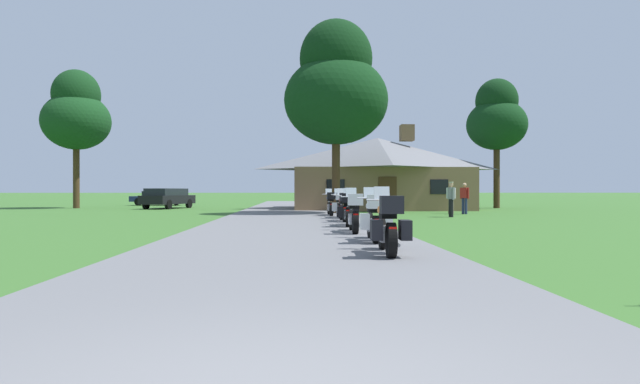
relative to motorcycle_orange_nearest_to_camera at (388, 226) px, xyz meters
name	(u,v)px	position (x,y,z in m)	size (l,w,h in m)	color
ground_plane	(293,220)	(-1.89, 12.78, -0.61)	(500.00, 500.00, 0.00)	#386628
asphalt_driveway	(293,223)	(-1.89, 10.78, -0.58)	(6.40, 80.00, 0.06)	slate
motorcycle_orange_nearest_to_camera	(388,226)	(0.00, 0.00, 0.00)	(0.76, 2.08, 1.30)	black
motorcycle_white_second_in_row	(374,218)	(0.12, 2.66, 0.00)	(0.74, 2.08, 1.30)	black
motorcycle_green_third_in_row	(354,213)	(-0.08, 5.44, 0.01)	(0.66, 2.08, 1.30)	black
motorcycle_green_fourth_in_row	(348,210)	(0.01, 8.25, 0.00)	(0.82, 2.08, 1.30)	black
motorcycle_red_fifth_in_row	(343,207)	(0.10, 11.06, 0.01)	(0.66, 2.08, 1.30)	black
motorcycle_white_sixth_in_row	(340,205)	(0.15, 13.66, 0.00)	(0.72, 2.08, 1.30)	black
motorcycle_blue_farthest_in_row	(330,204)	(-0.11, 16.10, 0.01)	(0.66, 2.08, 1.30)	black
stone_lodge	(377,172)	(3.75, 26.66, 1.89)	(11.96, 8.84, 5.75)	brown
bystander_white_shirt_near_lodge	(451,196)	(6.66, 19.04, 0.34)	(0.54, 0.29, 1.69)	#75664C
bystander_red_shirt_beside_signpost	(465,197)	(7.22, 18.47, 0.32)	(0.40, 0.45, 1.67)	navy
bystander_gray_shirt_by_tree	(451,197)	(5.60, 15.33, 0.34)	(0.27, 0.54, 1.69)	black
tree_right_of_lodge	(497,118)	(12.54, 28.05, 5.83)	(4.25, 4.25, 9.26)	#422D19
tree_by_lodge_front	(336,88)	(0.36, 18.94, 6.16)	(5.59, 5.59, 10.44)	#422D19
tree_left_far	(76,114)	(-17.39, 28.95, 6.10)	(4.72, 4.72, 9.82)	#422D19
parked_black_suv_far_left	(168,197)	(-10.78, 28.09, 0.17)	(3.08, 4.93, 1.40)	black
parked_navy_sedan_far_left	(157,198)	(-13.51, 36.00, 0.03)	(4.40, 2.35, 1.20)	navy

